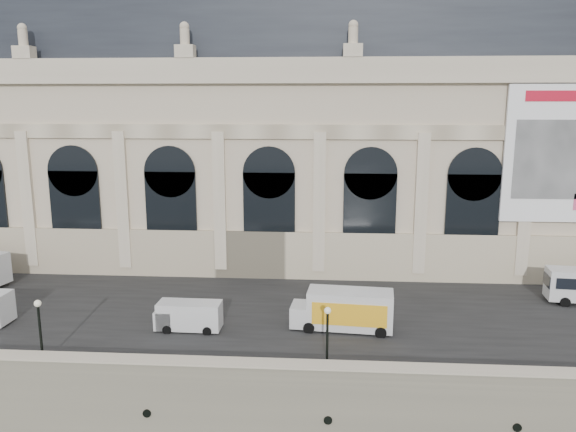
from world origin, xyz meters
name	(u,v)px	position (x,y,z in m)	size (l,w,h in m)	color
quay	(312,270)	(0.00, 35.00, 3.00)	(160.00, 70.00, 6.00)	gray
street	(306,307)	(0.00, 14.00, 6.03)	(160.00, 24.00, 0.06)	#2D2D2D
parapet	(298,372)	(0.00, 0.60, 6.62)	(160.00, 1.40, 1.21)	gray
museum	(260,139)	(-5.98, 30.86, 19.72)	(69.00, 18.70, 29.10)	beige
van_c	(186,316)	(-9.34, 8.30, 7.18)	(5.24, 2.25, 2.32)	silver
box_truck	(344,310)	(3.24, 9.28, 7.63)	(8.24, 3.45, 3.24)	silver
lamp_left	(40,333)	(-17.76, 1.66, 8.35)	(0.48, 0.48, 4.72)	black
lamp_right	(327,340)	(1.89, 2.08, 8.27)	(0.46, 0.46, 4.56)	black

